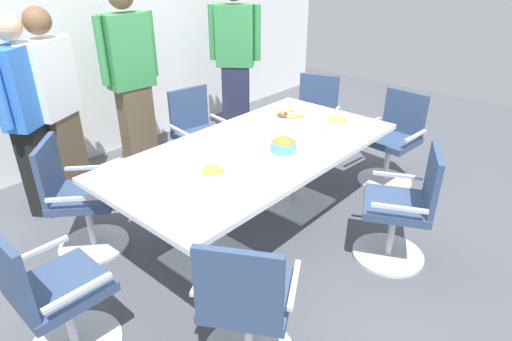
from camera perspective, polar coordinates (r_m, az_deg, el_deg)
name	(u,v)px	position (r m, az deg, el deg)	size (l,w,h in m)	color
ground_plane	(256,228)	(3.73, 0.00, -7.62)	(10.00, 10.00, 0.01)	#4C4F56
back_wall	(83,29)	(5.04, -21.94, 17.01)	(8.00, 0.10, 2.80)	white
conference_table	(256,162)	(3.41, 0.00, 1.12)	(2.40, 1.20, 0.75)	silver
office_chair_0	(403,212)	(3.35, 18.81, -5.24)	(0.72, 0.72, 0.91)	silver
office_chair_1	(392,144)	(4.51, 17.58, 3.38)	(0.58, 0.58, 0.91)	silver
office_chair_2	(313,123)	(4.89, 7.58, 6.29)	(0.69, 0.69, 0.91)	silver
office_chair_3	(199,140)	(4.43, -7.54, 4.06)	(0.61, 0.61, 0.91)	silver
office_chair_4	(78,203)	(3.56, -22.44, -3.96)	(0.76, 0.76, 0.91)	silver
office_chair_5	(53,300)	(2.71, -25.25, -15.26)	(0.55, 0.55, 0.91)	silver
office_chair_6	(246,310)	(2.42, -1.31, -17.92)	(0.74, 0.74, 0.91)	silver
person_standing_0	(29,116)	(4.07, -27.80, 6.43)	(0.55, 0.43, 1.72)	black
person_standing_1	(56,107)	(4.20, -24.96, 7.68)	(0.58, 0.39, 1.73)	brown
person_standing_2	(131,78)	(4.58, -16.16, 11.70)	(0.61, 0.26, 1.87)	brown
person_standing_3	(235,58)	(5.34, -2.77, 14.62)	(0.44, 0.53, 1.85)	#232842
snack_bowl_chips_yellow	(212,174)	(2.86, -5.81, -0.48)	(0.18, 0.18, 0.11)	white
snack_bowl_cookies	(337,123)	(3.75, 10.63, 6.16)	(0.21, 0.21, 0.12)	beige
snack_bowl_pretzels	(283,145)	(3.29, 3.65, 3.45)	(0.20, 0.20, 0.11)	#4C9EC6
donut_platter	(291,113)	(4.06, 4.61, 7.60)	(0.31, 0.31, 0.04)	white
napkin_pile	(117,170)	(3.07, -17.91, 0.12)	(0.15, 0.15, 0.08)	white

